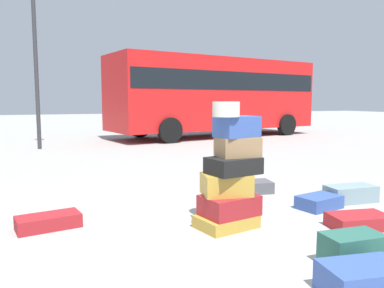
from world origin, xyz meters
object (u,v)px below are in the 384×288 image
(suitcase_tower, at_px, (231,175))
(lamp_post, at_px, (34,12))
(suitcase_maroon_white_trunk, at_px, (48,222))
(suitcase_navy_left_side, at_px, (319,202))
(suitcase_navy_foreground_far, at_px, (364,280))
(suitcase_charcoal_upright_blue, at_px, (249,187))
(suitcase_maroon_right_side, at_px, (359,221))
(suitcase_slate_behind_tower, at_px, (351,194))
(parked_bus, at_px, (216,92))
(suitcase_teal_foreground_near, at_px, (353,249))

(suitcase_tower, distance_m, lamp_post, 9.61)
(suitcase_maroon_white_trunk, distance_m, suitcase_navy_left_side, 3.55)
(suitcase_navy_foreground_far, xyz_separation_m, suitcase_charcoal_upright_blue, (0.85, 3.21, -0.03))
(suitcase_navy_left_side, bearing_deg, lamp_post, 101.38)
(suitcase_tower, distance_m, suitcase_maroon_right_side, 1.60)
(suitcase_tower, relative_size, suitcase_charcoal_upright_blue, 2.02)
(suitcase_maroon_right_side, bearing_deg, lamp_post, 120.64)
(suitcase_navy_foreground_far, distance_m, suitcase_navy_left_side, 2.42)
(suitcase_tower, xyz_separation_m, suitcase_slate_behind_tower, (2.16, 0.32, -0.49))
(suitcase_maroon_right_side, distance_m, parked_bus, 11.78)
(suitcase_maroon_right_side, relative_size, suitcase_maroon_white_trunk, 0.97)
(suitcase_navy_left_side, bearing_deg, parked_bus, 60.95)
(suitcase_tower, distance_m, suitcase_navy_foreground_far, 1.92)
(suitcase_maroon_white_trunk, height_order, suitcase_navy_left_side, suitcase_navy_left_side)
(suitcase_navy_left_side, bearing_deg, suitcase_maroon_white_trunk, 160.36)
(suitcase_maroon_right_side, distance_m, suitcase_charcoal_upright_blue, 2.03)
(suitcase_tower, relative_size, suitcase_teal_foreground_near, 2.73)
(parked_bus, xyz_separation_m, lamp_post, (-6.85, -1.81, 2.27))
(suitcase_maroon_right_side, distance_m, suitcase_navy_left_side, 0.84)
(suitcase_navy_foreground_far, xyz_separation_m, lamp_post, (-2.29, 10.54, 3.99))
(suitcase_maroon_right_side, xyz_separation_m, suitcase_slate_behind_tower, (0.79, 0.95, 0.04))
(suitcase_navy_foreground_far, relative_size, parked_bus, 0.07)
(suitcase_navy_left_side, distance_m, suitcase_charcoal_upright_blue, 1.25)
(suitcase_slate_behind_tower, distance_m, lamp_post, 10.21)
(suitcase_maroon_right_side, bearing_deg, suitcase_tower, 165.58)
(parked_bus, bearing_deg, suitcase_slate_behind_tower, -115.18)
(suitcase_slate_behind_tower, bearing_deg, suitcase_maroon_right_side, -124.76)
(suitcase_maroon_white_trunk, relative_size, suitcase_navy_foreground_far, 1.11)
(suitcase_maroon_right_side, distance_m, suitcase_maroon_white_trunk, 3.65)
(suitcase_maroon_white_trunk, relative_size, suitcase_slate_behind_tower, 0.98)
(suitcase_teal_foreground_near, bearing_deg, suitcase_tower, 114.74)
(suitcase_navy_left_side, xyz_separation_m, parked_bus, (3.27, 10.31, 1.74))
(suitcase_tower, bearing_deg, suitcase_slate_behind_tower, 8.32)
(parked_bus, bearing_deg, suitcase_maroon_white_trunk, -135.54)
(lamp_post, bearing_deg, suitcase_slate_behind_tower, -63.12)
(suitcase_maroon_right_side, distance_m, suitcase_navy_foreground_far, 1.68)
(suitcase_tower, xyz_separation_m, suitcase_navy_left_side, (1.49, 0.20, -0.52))
(suitcase_maroon_white_trunk, distance_m, parked_bus, 12.05)
(suitcase_charcoal_upright_blue, bearing_deg, suitcase_navy_foreground_far, -95.12)
(suitcase_tower, bearing_deg, suitcase_maroon_white_trunk, 160.72)
(suitcase_navy_foreground_far, distance_m, suitcase_teal_foreground_near, 0.55)
(suitcase_navy_foreground_far, relative_size, suitcase_slate_behind_tower, 0.88)
(suitcase_teal_foreground_near, bearing_deg, suitcase_maroon_right_side, 46.22)
(suitcase_maroon_right_side, bearing_deg, parked_bus, 83.38)
(suitcase_teal_foreground_near, relative_size, parked_bus, 0.06)
(suitcase_maroon_white_trunk, distance_m, suitcase_teal_foreground_near, 3.30)
(suitcase_maroon_white_trunk, relative_size, suitcase_navy_left_side, 1.20)
(suitcase_navy_foreground_far, xyz_separation_m, suitcase_teal_foreground_near, (0.32, 0.45, 0.03))
(suitcase_slate_behind_tower, relative_size, parked_bus, 0.08)
(suitcase_navy_left_side, xyz_separation_m, suitcase_teal_foreground_near, (-0.97, -1.60, 0.06))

